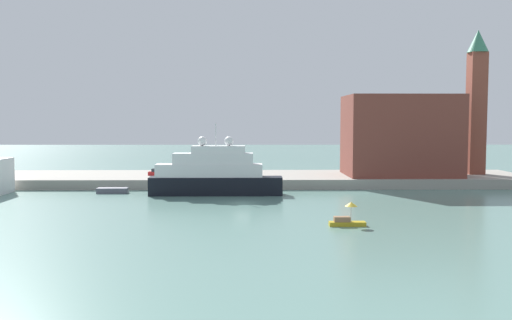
# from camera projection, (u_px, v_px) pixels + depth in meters

# --- Properties ---
(ground) EXTENTS (400.00, 400.00, 0.00)m
(ground) POSITION_uv_depth(u_px,v_px,m) (242.00, 203.00, 83.33)
(ground) COLOR slate
(quay_dock) EXTENTS (110.00, 20.11, 1.79)m
(quay_dock) POSITION_uv_depth(u_px,v_px,m) (243.00, 179.00, 109.25)
(quay_dock) COLOR gray
(quay_dock) RESTS_ON ground
(large_yacht) EXTENTS (22.12, 3.65, 12.01)m
(large_yacht) POSITION_uv_depth(u_px,v_px,m) (214.00, 175.00, 92.50)
(large_yacht) COLOR black
(large_yacht) RESTS_ON ground
(small_motorboat) EXTENTS (4.30, 1.48, 2.86)m
(small_motorboat) POSITION_uv_depth(u_px,v_px,m) (347.00, 218.00, 65.45)
(small_motorboat) COLOR #B7991E
(small_motorboat) RESTS_ON ground
(work_barge) EXTENTS (5.16, 1.87, 0.90)m
(work_barge) POSITION_uv_depth(u_px,v_px,m) (112.00, 190.00, 95.02)
(work_barge) COLOR #595966
(work_barge) RESTS_ON ground
(harbor_building) EXTENTS (20.97, 14.14, 15.48)m
(harbor_building) POSITION_uv_depth(u_px,v_px,m) (400.00, 135.00, 107.33)
(harbor_building) COLOR brown
(harbor_building) RESTS_ON quay_dock
(bell_tower) EXTENTS (4.08, 4.08, 28.33)m
(bell_tower) POSITION_uv_depth(u_px,v_px,m) (477.00, 97.00, 109.27)
(bell_tower) COLOR brown
(bell_tower) RESTS_ON quay_dock
(parked_car) EXTENTS (4.40, 1.62, 1.31)m
(parked_car) POSITION_uv_depth(u_px,v_px,m) (160.00, 172.00, 107.67)
(parked_car) COLOR #B21E1E
(parked_car) RESTS_ON quay_dock
(person_figure) EXTENTS (0.36, 0.36, 1.63)m
(person_figure) POSITION_uv_depth(u_px,v_px,m) (175.00, 172.00, 106.23)
(person_figure) COLOR #334C8C
(person_figure) RESTS_ON quay_dock
(mooring_bollard) EXTENTS (0.41, 0.41, 0.67)m
(mooring_bollard) POSITION_uv_depth(u_px,v_px,m) (231.00, 177.00, 100.47)
(mooring_bollard) COLOR black
(mooring_bollard) RESTS_ON quay_dock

